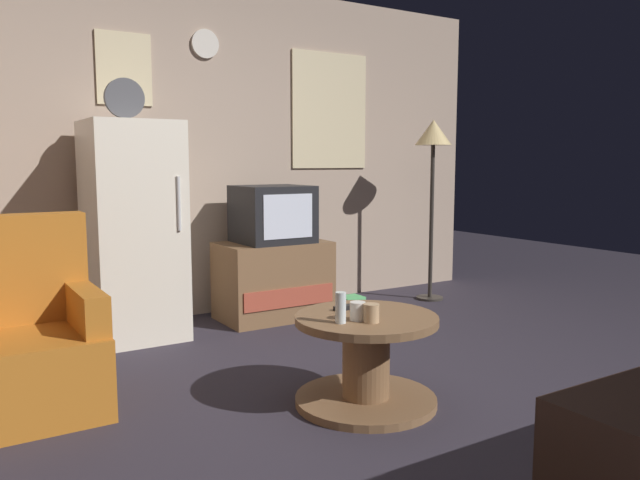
% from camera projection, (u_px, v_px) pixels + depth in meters
% --- Properties ---
extents(ground_plane, '(12.00, 12.00, 0.00)m').
position_uv_depth(ground_plane, '(409.00, 407.00, 3.15)').
color(ground_plane, '#2D2833').
extents(wall_with_art, '(5.20, 0.12, 2.62)m').
position_uv_depth(wall_with_art, '(215.00, 150.00, 5.05)').
color(wall_with_art, tan).
rests_on(wall_with_art, ground_plane).
extents(fridge, '(0.60, 0.62, 1.77)m').
position_uv_depth(fridge, '(134.00, 231.00, 4.31)').
color(fridge, silver).
rests_on(fridge, ground_plane).
extents(tv_stand, '(0.84, 0.53, 0.60)m').
position_uv_depth(tv_stand, '(273.00, 280.00, 4.92)').
color(tv_stand, brown).
rests_on(tv_stand, ground_plane).
extents(crt_tv, '(0.54, 0.51, 0.44)m').
position_uv_depth(crt_tv, '(273.00, 214.00, 4.86)').
color(crt_tv, black).
rests_on(crt_tv, tv_stand).
extents(standing_lamp, '(0.32, 0.32, 1.59)m').
position_uv_depth(standing_lamp, '(433.00, 146.00, 5.47)').
color(standing_lamp, '#332D28').
rests_on(standing_lamp, ground_plane).
extents(coffee_table, '(0.72, 0.72, 0.46)m').
position_uv_depth(coffee_table, '(366.00, 360.00, 3.17)').
color(coffee_table, brown).
rests_on(coffee_table, ground_plane).
extents(wine_glass, '(0.05, 0.05, 0.15)m').
position_uv_depth(wine_glass, '(341.00, 308.00, 2.98)').
color(wine_glass, silver).
rests_on(wine_glass, coffee_table).
extents(mug_ceramic_white, '(0.08, 0.08, 0.09)m').
position_uv_depth(mug_ceramic_white, '(358.00, 311.00, 3.04)').
color(mug_ceramic_white, silver).
rests_on(mug_ceramic_white, coffee_table).
extents(mug_ceramic_tan, '(0.08, 0.08, 0.09)m').
position_uv_depth(mug_ceramic_tan, '(371.00, 313.00, 3.00)').
color(mug_ceramic_tan, tan).
rests_on(mug_ceramic_tan, coffee_table).
extents(remote_control, '(0.15, 0.06, 0.02)m').
position_uv_depth(remote_control, '(347.00, 307.00, 3.27)').
color(remote_control, black).
rests_on(remote_control, coffee_table).
extents(armchair, '(0.68, 0.68, 0.96)m').
position_uv_depth(armchair, '(24.00, 344.00, 3.07)').
color(armchair, '#B2661E').
rests_on(armchair, ground_plane).
extents(book_stack, '(0.20, 0.18, 0.13)m').
position_uv_depth(book_stack, '(351.00, 304.00, 5.15)').
color(book_stack, '#49B3B2').
rests_on(book_stack, ground_plane).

